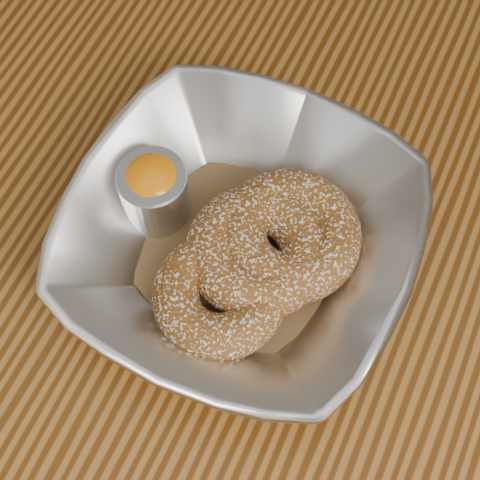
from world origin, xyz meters
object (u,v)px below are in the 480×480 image
at_px(table, 356,363).
at_px(ramekin, 154,190).
at_px(donut_extra, 258,251).
at_px(serving_bowl, 240,241).
at_px(donut_front, 219,295).
at_px(donut_back, 288,235).

xyz_separation_m(table, ramekin, (-0.18, 0.01, 0.14)).
bearing_deg(ramekin, donut_extra, -5.62).
distance_m(serving_bowl, donut_front, 0.04).
height_order(serving_bowl, donut_back, serving_bowl).
bearing_deg(table, donut_front, -161.26).
bearing_deg(donut_extra, table, -2.87).
distance_m(table, ramekin, 0.22).
bearing_deg(serving_bowl, donut_front, -84.79).
bearing_deg(donut_front, donut_back, 67.36).
xyz_separation_m(donut_back, donut_extra, (-0.01, -0.02, -0.00)).
bearing_deg(serving_bowl, table, -3.24).
height_order(donut_front, donut_extra, donut_extra).
distance_m(donut_back, ramekin, 0.10).
height_order(donut_back, donut_extra, same).
bearing_deg(table, donut_extra, 177.13).
height_order(serving_bowl, donut_front, serving_bowl).
relative_size(serving_bowl, donut_back, 2.34).
height_order(serving_bowl, donut_extra, serving_bowl).
relative_size(table, donut_back, 11.90).
xyz_separation_m(table, serving_bowl, (-0.11, 0.01, 0.13)).
bearing_deg(donut_back, donut_extra, -126.59).
distance_m(donut_back, donut_front, 0.06).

